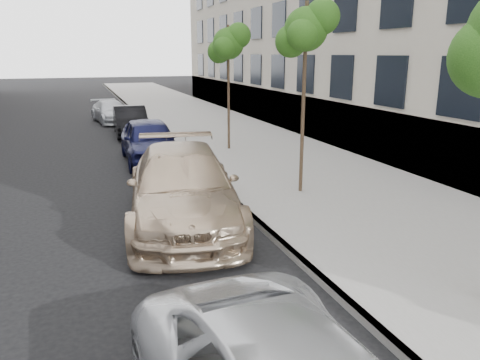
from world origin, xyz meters
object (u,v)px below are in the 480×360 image
tree_mid (307,30)px  sedan_blue (150,141)px  tree_far (229,44)px  sedan_black (130,121)px  sedan_rear (111,112)px  suv (183,187)px

tree_mid → sedan_blue: tree_mid is taller
tree_mid → tree_far: (0.00, 6.50, -0.24)m
sedan_black → sedan_rear: size_ratio=1.00×
suv → sedan_rear: (-0.21, 17.86, -0.26)m
tree_far → suv: bearing=-115.8°
suv → sedan_black: suv is taller
sedan_blue → sedan_black: bearing=91.0°
tree_mid → suv: 5.25m
tree_far → sedan_black: (-3.33, 5.43, -3.56)m
sedan_blue → sedan_black: (0.04, 6.26, -0.10)m
tree_mid → suv: (-3.65, -1.05, -3.62)m
suv → tree_mid: bearing=25.3°
tree_far → sedan_blue: size_ratio=1.04×
sedan_blue → tree_mid: bearing=-57.9°
tree_mid → sedan_rear: tree_mid is taller
tree_mid → tree_far: bearing=90.0°
tree_far → sedan_rear: (-3.86, 10.31, -3.64)m
tree_mid → tree_far: tree_mid is taller
suv → sedan_rear: 17.86m
suv → sedan_black: bearing=97.8°
tree_mid → sedan_black: (-3.33, 11.93, -3.80)m
tree_far → sedan_rear: tree_far is taller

